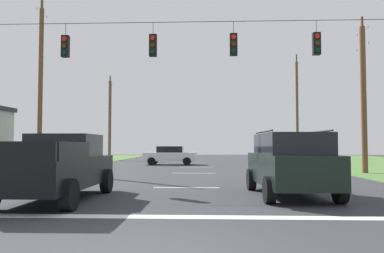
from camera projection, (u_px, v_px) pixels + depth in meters
name	position (u px, v px, depth m)	size (l,w,h in m)	color
stop_bar_stripe	(171.00, 217.00, 8.69)	(15.88, 0.45, 0.01)	white
lane_dash_0	(186.00, 188.00, 14.68)	(0.15, 2.50, 0.01)	white
lane_dash_1	(194.00, 173.00, 22.24)	(0.15, 2.50, 0.01)	white
lane_dash_2	(197.00, 167.00, 28.40)	(0.15, 2.50, 0.01)	white
overhead_signal_span	(185.00, 86.00, 16.48)	(18.52, 0.31, 7.45)	brown
pickup_truck	(58.00, 167.00, 11.42)	(2.33, 5.42, 1.95)	black
suv_black	(290.00, 163.00, 12.28)	(2.37, 4.87, 2.05)	black
distant_car_crossing_white	(170.00, 155.00, 31.90)	(4.31, 2.04, 1.52)	silver
distant_car_oncoming	(39.00, 158.00, 25.72)	(4.37, 2.16, 1.52)	black
utility_pole_mid_right	(364.00, 95.00, 22.35)	(0.32, 1.76, 9.10)	brown
utility_pole_far_right	(297.00, 109.00, 39.58)	(0.27, 1.96, 10.95)	brown
utility_pole_mid_left	(40.00, 86.00, 24.03)	(0.28, 1.56, 10.71)	brown
utility_pole_far_left	(110.00, 119.00, 42.00)	(0.31, 1.65, 9.19)	brown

